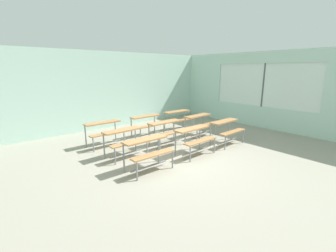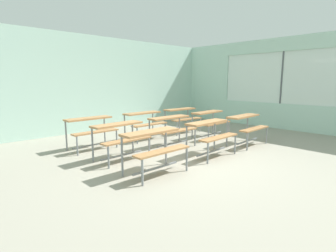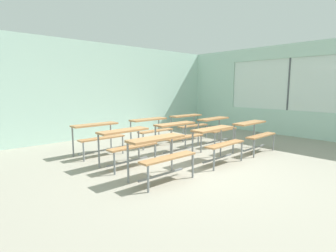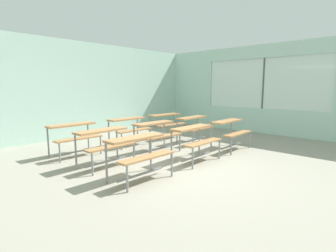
{
  "view_description": "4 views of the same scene",
  "coord_description": "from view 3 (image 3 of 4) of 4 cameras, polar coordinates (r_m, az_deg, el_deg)",
  "views": [
    {
      "loc": [
        -3.86,
        -4.12,
        2.32
      ],
      "look_at": [
        0.59,
        1.15,
        0.61
      ],
      "focal_mm": 24.66,
      "sensor_mm": 36.0,
      "label": 1
    },
    {
      "loc": [
        -3.8,
        -3.3,
        1.6
      ],
      "look_at": [
        0.35,
        1.08,
        0.56
      ],
      "focal_mm": 28.0,
      "sensor_mm": 36.0,
      "label": 2
    },
    {
      "loc": [
        -3.8,
        -3.3,
        1.6
      ],
      "look_at": [
        -0.23,
        0.65,
        0.81
      ],
      "focal_mm": 28.0,
      "sensor_mm": 36.0,
      "label": 3
    },
    {
      "loc": [
        -3.8,
        -3.3,
        1.6
      ],
      "look_at": [
        0.76,
        0.98,
        0.66
      ],
      "focal_mm": 28.0,
      "sensor_mm": 36.0,
      "label": 4
    }
  ],
  "objects": [
    {
      "name": "wall_back",
      "position": [
        8.68,
        -16.25,
        7.4
      ],
      "size": [
        10.0,
        0.12,
        3.0
      ],
      "primitive_type": "cube",
      "color": "silver",
      "rests_on": "ground"
    },
    {
      "name": "desk_bench_r2c0",
      "position": [
        6.41,
        -15.11,
        -1.2
      ],
      "size": [
        1.11,
        0.6,
        0.74
      ],
      "rotation": [
        0.0,
        0.0,
        0.01
      ],
      "color": "#A87547",
      "rests_on": "ground"
    },
    {
      "name": "ground",
      "position": [
        5.29,
        6.7,
        -9.56
      ],
      "size": [
        10.0,
        9.0,
        0.05
      ],
      "primitive_type": "cube",
      "color": "gray"
    },
    {
      "name": "desk_bench_r1c2",
      "position": [
        7.49,
        10.53,
        0.3
      ],
      "size": [
        1.13,
        0.64,
        0.74
      ],
      "rotation": [
        0.0,
        0.0,
        0.04
      ],
      "color": "#A87547",
      "rests_on": "ground"
    },
    {
      "name": "desk_bench_r0c1",
      "position": [
        5.65,
        10.64,
        -2.32
      ],
      "size": [
        1.11,
        0.62,
        0.74
      ],
      "rotation": [
        0.0,
        0.0,
        0.02
      ],
      "color": "#A87547",
      "rests_on": "ground"
    },
    {
      "name": "desk_bench_r0c2",
      "position": [
        6.85,
        18.12,
        -0.73
      ],
      "size": [
        1.12,
        0.62,
        0.74
      ],
      "rotation": [
        0.0,
        0.0,
        0.03
      ],
      "color": "#A87547",
      "rests_on": "ground"
    },
    {
      "name": "desk_bench_r1c0",
      "position": [
        5.39,
        -8.98,
        -2.79
      ],
      "size": [
        1.12,
        0.64,
        0.74
      ],
      "rotation": [
        0.0,
        0.0,
        0.04
      ],
      "color": "#A87547",
      "rests_on": "ground"
    },
    {
      "name": "desk_bench_r2c1",
      "position": [
        7.23,
        -3.74,
        0.13
      ],
      "size": [
        1.11,
        0.6,
        0.74
      ],
      "rotation": [
        0.0,
        0.0,
        0.01
      ],
      "color": "#A87547",
      "rests_on": "ground"
    },
    {
      "name": "desk_bench_r1c1",
      "position": [
        6.32,
        2.21,
        -1.06
      ],
      "size": [
        1.11,
        0.61,
        0.74
      ],
      "rotation": [
        0.0,
        0.0,
        -0.02
      ],
      "color": "#A87547",
      "rests_on": "ground"
    },
    {
      "name": "desk_bench_r2c2",
      "position": [
        8.19,
        4.46,
        1.1
      ],
      "size": [
        1.12,
        0.64,
        0.74
      ],
      "rotation": [
        0.0,
        0.0,
        -0.04
      ],
      "color": "#A87547",
      "rests_on": "ground"
    },
    {
      "name": "desk_bench_r0c0",
      "position": [
        4.52,
        -1.68,
        -4.87
      ],
      "size": [
        1.1,
        0.6,
        0.74
      ],
      "rotation": [
        0.0,
        0.0,
        -0.0
      ],
      "color": "#A87547",
      "rests_on": "ground"
    },
    {
      "name": "wall_right",
      "position": [
        9.35,
        28.31,
        6.46
      ],
      "size": [
        0.12,
        9.0,
        3.0
      ],
      "color": "silver",
      "rests_on": "ground"
    }
  ]
}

